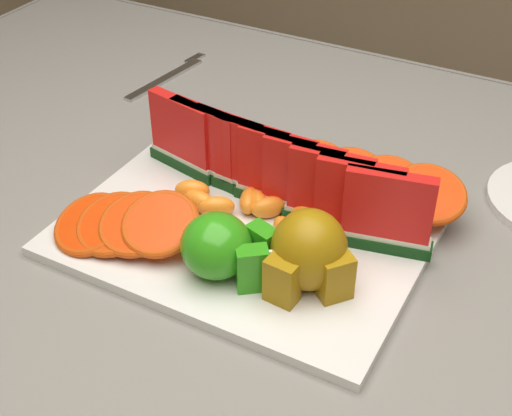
# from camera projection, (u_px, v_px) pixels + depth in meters

# --- Properties ---
(table) EXTENTS (1.40, 0.90, 0.75)m
(table) POSITION_uv_depth(u_px,v_px,m) (278.00, 298.00, 0.89)
(table) COLOR #4E291A
(table) RESTS_ON ground
(tablecloth) EXTENTS (1.53, 1.03, 0.20)m
(tablecloth) POSITION_uv_depth(u_px,v_px,m) (279.00, 260.00, 0.85)
(tablecloth) COLOR gray
(tablecloth) RESTS_ON table
(platter) EXTENTS (0.40, 0.30, 0.01)m
(platter) POSITION_uv_depth(u_px,v_px,m) (246.00, 231.00, 0.82)
(platter) COLOR silver
(platter) RESTS_ON tablecloth
(apple_cluster) EXTENTS (0.11, 0.09, 0.07)m
(apple_cluster) POSITION_uv_depth(u_px,v_px,m) (223.00, 248.00, 0.73)
(apple_cluster) COLOR #2D9516
(apple_cluster) RESTS_ON platter
(pear_cluster) EXTENTS (0.10, 0.10, 0.09)m
(pear_cluster) POSITION_uv_depth(u_px,v_px,m) (309.00, 253.00, 0.72)
(pear_cluster) COLOR #995C15
(pear_cluster) RESTS_ON platter
(fork) EXTENTS (0.04, 0.20, 0.00)m
(fork) POSITION_uv_depth(u_px,v_px,m) (168.00, 77.00, 1.14)
(fork) COLOR silver
(fork) RESTS_ON tablecloth
(watermelon_row) EXTENTS (0.39, 0.07, 0.10)m
(watermelon_row) POSITION_uv_depth(u_px,v_px,m) (277.00, 172.00, 0.82)
(watermelon_row) COLOR #0B4114
(watermelon_row) RESTS_ON platter
(orange_fan_front) EXTENTS (0.18, 0.12, 0.05)m
(orange_fan_front) POSITION_uv_depth(u_px,v_px,m) (125.00, 224.00, 0.78)
(orange_fan_front) COLOR #D84F00
(orange_fan_front) RESTS_ON platter
(orange_fan_back) EXTENTS (0.39, 0.12, 0.05)m
(orange_fan_back) POSITION_uv_depth(u_px,v_px,m) (313.00, 167.00, 0.87)
(orange_fan_back) COLOR #D84F00
(orange_fan_back) RESTS_ON platter
(tangerine_segments) EXTENTS (0.22, 0.08, 0.03)m
(tangerine_segments) POSITION_uv_depth(u_px,v_px,m) (254.00, 210.00, 0.82)
(tangerine_segments) COLOR #DA3D00
(tangerine_segments) RESTS_ON platter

